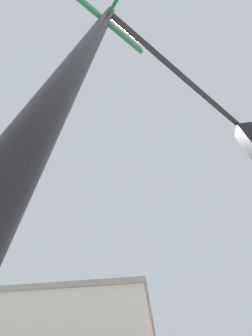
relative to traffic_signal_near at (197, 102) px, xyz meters
name	(u,v)px	position (x,y,z in m)	size (l,w,h in m)	color
traffic_signal_near	(197,102)	(0.00, 0.00, 0.00)	(2.86, 2.81, 5.47)	black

